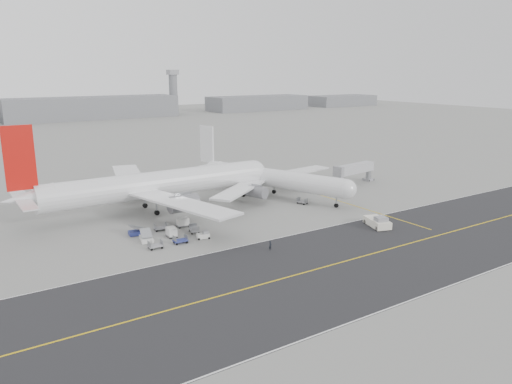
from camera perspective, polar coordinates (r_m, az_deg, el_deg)
ground at (r=96.56m, az=1.16°, el=-5.08°), size 700.00×700.00×0.00m
taxiway at (r=86.51m, az=10.77°, el=-7.61°), size 220.00×59.00×0.03m
horizon_buildings at (r=346.52m, az=-19.70°, el=7.83°), size 520.00×28.00×28.00m
control_tower at (r=372.89m, az=-9.44°, el=11.32°), size 7.00×7.00×31.25m
airliner_a at (r=114.23m, az=-11.88°, el=0.77°), size 61.02×60.37×21.05m
airliner_b at (r=125.96m, az=1.47°, el=1.66°), size 44.72×45.57×16.48m
pushback_tug at (r=104.85m, az=13.74°, el=-3.36°), size 5.04×8.66×2.46m
jet_bridge at (r=142.19m, az=11.21°, el=2.52°), size 15.65×4.99×5.84m
gse_cluster at (r=97.71m, az=-9.71°, el=-5.05°), size 19.36×18.85×1.98m
stray_dolly at (r=119.91m, az=5.30°, el=-1.36°), size 2.13×2.76×1.50m
ground_crew_a at (r=89.01m, az=1.64°, el=-6.14°), size 0.75×0.63×1.76m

